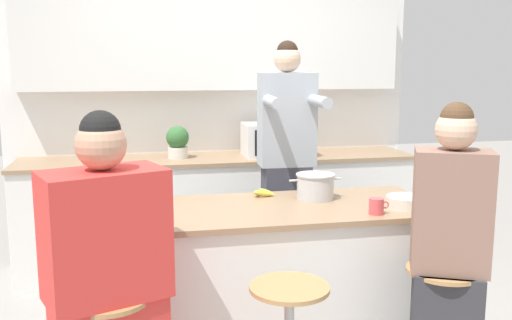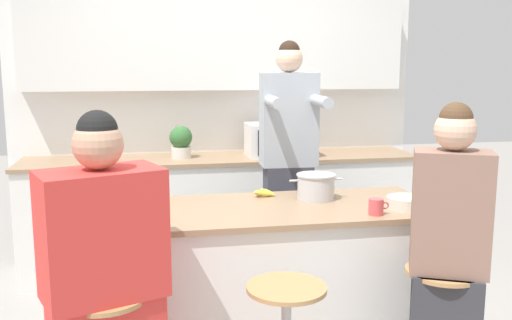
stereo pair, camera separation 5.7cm
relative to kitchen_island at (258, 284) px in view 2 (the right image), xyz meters
The scene contains 13 objects.
wall_back 2.11m from the kitchen_island, 90.00° to the left, with size 3.38×0.22×2.70m.
back_counter 1.52m from the kitchen_island, 90.00° to the left, with size 3.14×0.61×0.93m.
kitchen_island is the anchor object (origin of this frame).
person_cooking 0.89m from the kitchen_island, 63.92° to the left, with size 0.39×0.57×1.81m.
person_wrapped_blanket 1.02m from the kitchen_island, 141.63° to the right, with size 0.56×0.44×1.48m.
person_seated_near 1.03m from the kitchen_island, 38.08° to the right, with size 0.41×0.37×1.49m.
cooking_pot 0.64m from the kitchen_island, 19.89° to the left, with size 0.31×0.23×0.15m.
fruit_bowl 0.93m from the kitchen_island, 11.96° to the right, with size 0.21×0.21×0.06m.
mixing_bowl_steel 0.87m from the kitchen_island, behind, with size 0.20×0.20×0.06m.
coffee_cup_near 0.79m from the kitchen_island, 24.55° to the right, with size 0.11×0.08×0.08m.
banana_bunch 0.53m from the kitchen_island, 73.20° to the left, with size 0.15×0.11×0.05m.
microwave 1.67m from the kitchen_island, 72.57° to the left, with size 0.54×0.34×0.26m.
potted_plant 1.67m from the kitchen_island, 102.19° to the left, with size 0.18×0.18×0.25m.
Camera 2 is at (-0.57, -2.96, 1.66)m, focal length 40.00 mm.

